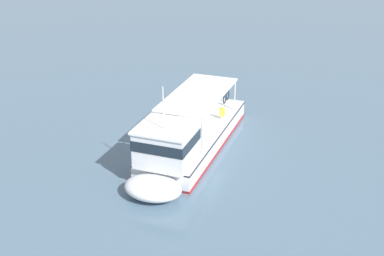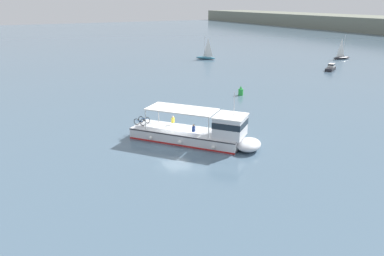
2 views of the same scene
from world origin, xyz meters
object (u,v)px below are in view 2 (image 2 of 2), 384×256
object	(u,v)px
ferry_main	(202,133)
sailboat_near_starboard	(206,57)
sailboat_near_port	(342,57)
motorboat_outer_anchorage	(331,67)
channel_buoy	(241,91)

from	to	relation	value
ferry_main	sailboat_near_starboard	size ratio (longest dim) A/B	2.18
sailboat_near_starboard	sailboat_near_port	xyz separation A→B (m)	(14.50, 27.93, 0.00)
sailboat_near_port	motorboat_outer_anchorage	size ratio (longest dim) A/B	1.43
motorboat_outer_anchorage	channel_buoy	size ratio (longest dim) A/B	2.69
motorboat_outer_anchorage	channel_buoy	world-z (taller)	channel_buoy
ferry_main	motorboat_outer_anchorage	size ratio (longest dim) A/B	3.13
ferry_main	sailboat_near_port	world-z (taller)	sailboat_near_port
sailboat_near_starboard	ferry_main	bearing A→B (deg)	-30.25
ferry_main	channel_buoy	world-z (taller)	ferry_main
ferry_main	sailboat_near_starboard	distance (m)	53.75
sailboat_near_port	sailboat_near_starboard	bearing A→B (deg)	-117.44
ferry_main	sailboat_near_port	bearing A→B (deg)	120.14
sailboat_near_starboard	sailboat_near_port	world-z (taller)	same
sailboat_near_starboard	sailboat_near_port	size ratio (longest dim) A/B	1.00
motorboat_outer_anchorage	channel_buoy	distance (m)	28.38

